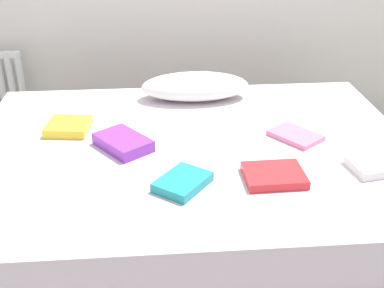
% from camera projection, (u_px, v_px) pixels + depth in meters
% --- Properties ---
extents(ground_plane, '(8.00, 8.00, 0.00)m').
position_uv_depth(ground_plane, '(193.00, 236.00, 2.43)').
color(ground_plane, '#9E998E').
extents(bed, '(2.00, 1.50, 0.50)m').
position_uv_depth(bed, '(193.00, 193.00, 2.32)').
color(bed, brown).
rests_on(bed, ground).
extents(pillow, '(0.57, 0.27, 0.14)m').
position_uv_depth(pillow, '(195.00, 86.00, 2.66)').
color(pillow, white).
rests_on(pillow, bed).
extents(textbook_red, '(0.24, 0.19, 0.03)m').
position_uv_depth(textbook_red, '(274.00, 175.00, 1.94)').
color(textbook_red, red).
rests_on(textbook_red, bed).
extents(textbook_yellow, '(0.21, 0.21, 0.04)m').
position_uv_depth(textbook_yellow, '(69.00, 127.00, 2.33)').
color(textbook_yellow, yellow).
rests_on(textbook_yellow, bed).
extents(textbook_pink, '(0.26, 0.27, 0.02)m').
position_uv_depth(textbook_pink, '(295.00, 136.00, 2.26)').
color(textbook_pink, pink).
rests_on(textbook_pink, bed).
extents(textbook_teal, '(0.25, 0.26, 0.04)m').
position_uv_depth(textbook_teal, '(183.00, 182.00, 1.89)').
color(textbook_teal, teal).
rests_on(textbook_teal, bed).
extents(textbook_white, '(0.25, 0.20, 0.04)m').
position_uv_depth(textbook_white, '(378.00, 165.00, 2.01)').
color(textbook_white, white).
rests_on(textbook_white, bed).
extents(textbook_purple, '(0.28, 0.30, 0.05)m').
position_uv_depth(textbook_purple, '(123.00, 143.00, 2.17)').
color(textbook_purple, purple).
rests_on(textbook_purple, bed).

